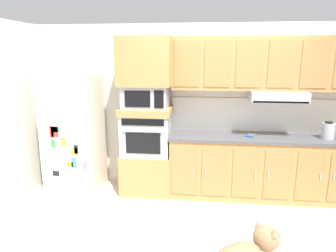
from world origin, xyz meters
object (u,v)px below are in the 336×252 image
Objects in this scene: refrigerator at (75,134)px; built_in_oven at (147,134)px; electric_kettle at (328,131)px; microwave at (146,96)px; screwdriver at (249,136)px.

built_in_oven is (1.10, 0.07, 0.02)m from refrigerator.
refrigerator reaches higher than electric_kettle.
microwave reaches higher than screwdriver.
refrigerator is 3.64m from electric_kettle.
microwave is 1.58m from screwdriver.
screwdriver is (1.49, -0.07, -0.53)m from microwave.
microwave is at bearing -0.77° from built_in_oven.
refrigerator is 2.51× the size of built_in_oven.
screwdriver is 1.06m from electric_kettle.
microwave is at bearing 177.35° from screwdriver.
built_in_oven reaches higher than electric_kettle.
refrigerator is 10.66× the size of screwdriver.
electric_kettle is (2.54, -0.05, -0.43)m from microwave.
built_in_oven is 1.49m from screwdriver.
electric_kettle is (3.63, 0.02, 0.15)m from refrigerator.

